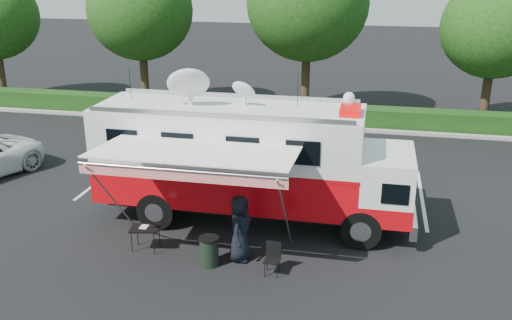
{
  "coord_description": "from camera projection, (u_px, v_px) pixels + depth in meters",
  "views": [
    {
      "loc": [
        3.6,
        -16.45,
        8.0
      ],
      "look_at": [
        0.0,
        0.5,
        1.9
      ],
      "focal_mm": 40.0,
      "sensor_mm": 36.0,
      "label": 1
    }
  ],
  "objects": [
    {
      "name": "folding_table",
      "position": [
        145.0,
        229.0,
        16.43
      ],
      "size": [
        0.93,
        0.74,
        0.71
      ],
      "color": "black",
      "rests_on": "ground_plane"
    },
    {
      "name": "awning",
      "position": [
        194.0,
        156.0,
        15.08
      ],
      "size": [
        5.44,
        2.8,
        3.28
      ],
      "color": "white",
      "rests_on": "ground_plane"
    },
    {
      "name": "command_truck",
      "position": [
        250.0,
        160.0,
        17.88
      ],
      "size": [
        9.97,
        2.74,
        4.79
      ],
      "color": "black",
      "rests_on": "ground_plane"
    },
    {
      "name": "ground_plane",
      "position": [
        253.0,
        220.0,
        18.54
      ],
      "size": [
        120.0,
        120.0,
        0.0
      ],
      "primitive_type": "plane",
      "color": "black",
      "rests_on": "ground"
    },
    {
      "name": "stall_lines",
      "position": [
        257.0,
        185.0,
        21.41
      ],
      "size": [
        24.12,
        5.5,
        0.01
      ],
      "color": "silver",
      "rests_on": "ground_plane"
    },
    {
      "name": "folding_chair",
      "position": [
        273.0,
        255.0,
        15.27
      ],
      "size": [
        0.44,
        0.46,
        0.88
      ],
      "color": "black",
      "rests_on": "ground_plane"
    },
    {
      "name": "person",
      "position": [
        240.0,
        259.0,
        16.12
      ],
      "size": [
        0.66,
        0.97,
        1.93
      ],
      "primitive_type": "imported",
      "rotation": [
        0.0,
        0.0,
        1.52
      ],
      "color": "black",
      "rests_on": "ground_plane"
    },
    {
      "name": "trash_bin",
      "position": [
        209.0,
        251.0,
        15.69
      ],
      "size": [
        0.56,
        0.56,
        0.84
      ],
      "color": "black",
      "rests_on": "ground_plane"
    },
    {
      "name": "back_border",
      "position": [
        330.0,
        23.0,
        28.56
      ],
      "size": [
        60.0,
        6.14,
        8.87
      ],
      "color": "#9E998E",
      "rests_on": "ground_plane"
    }
  ]
}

